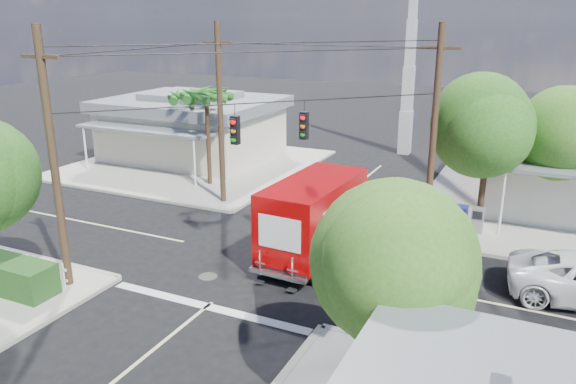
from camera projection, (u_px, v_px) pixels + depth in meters
The scene contains 15 objects.
ground at pixel (267, 258), 22.34m from camera, with size 120.00×120.00×0.00m, color black.
sidewalk_ne at pixel (568, 213), 27.26m from camera, with size 14.12×14.12×0.14m.
sidewalk_nw at pixel (194, 165), 36.14m from camera, with size 14.12×14.12×0.14m.
road_markings at pixel (249, 273), 21.07m from camera, with size 32.00×32.00×0.01m.
building_nw at pixel (192, 126), 37.31m from camera, with size 10.80×10.20×4.30m.
radio_tower at pixel (409, 72), 37.68m from camera, with size 0.80×0.80×17.00m.
tree_ne_front at pixel (489, 126), 23.79m from camera, with size 4.21×4.14×6.66m.
tree_ne_back at pixel (555, 135), 24.80m from camera, with size 3.77×3.66×5.82m.
tree_se at pixel (399, 269), 12.02m from camera, with size 3.67×3.54×5.62m.
palm_nw_front at pixel (206, 97), 30.35m from camera, with size 3.01×3.08×5.59m.
palm_nw_back at pixel (192, 98), 32.57m from camera, with size 3.01×3.08×5.19m.
utility_poles at pixel (249, 132), 22.96m from camera, with size 12.00×10.68×9.00m.
picket_fence at pixel (6, 261), 20.49m from camera, with size 5.94×0.06×1.00m.
vending_boxes at pixel (461, 218), 24.82m from camera, with size 1.90×0.50×1.10m.
delivery_truck at pixel (321, 215), 22.35m from camera, with size 2.76×7.61×3.24m.
Camera 1 is at (9.55, -18.18, 9.22)m, focal length 35.00 mm.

